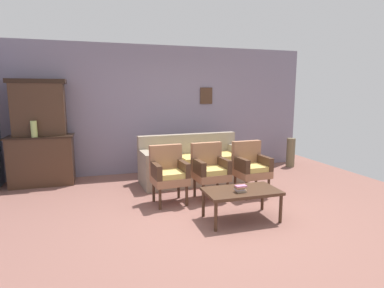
{
  "coord_description": "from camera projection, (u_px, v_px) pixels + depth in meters",
  "views": [
    {
      "loc": [
        -1.4,
        -3.97,
        1.7
      ],
      "look_at": [
        0.09,
        0.99,
        0.85
      ],
      "focal_mm": 28.85,
      "sensor_mm": 36.0,
      "label": 1
    }
  ],
  "objects": [
    {
      "name": "armchair_by_doorway",
      "position": [
        169.0,
        172.0,
        4.79
      ],
      "size": [
        0.56,
        0.53,
        0.9
      ],
      "color": "#9E6B4C",
      "rests_on": "ground"
    },
    {
      "name": "cabinet_upper_hutch",
      "position": [
        39.0,
        107.0,
        5.69
      ],
      "size": [
        0.99,
        0.38,
        1.03
      ],
      "color": "#472D1E",
      "rests_on": "side_cabinet"
    },
    {
      "name": "armchair_near_cabinet",
      "position": [
        251.0,
        166.0,
        5.19
      ],
      "size": [
        0.55,
        0.52,
        0.9
      ],
      "color": "#9E6B4C",
      "rests_on": "ground"
    },
    {
      "name": "side_cabinet",
      "position": [
        42.0,
        160.0,
        5.77
      ],
      "size": [
        1.16,
        0.55,
        0.93
      ],
      "color": "#472D1E",
      "rests_on": "ground"
    },
    {
      "name": "coffee_table",
      "position": [
        241.0,
        193.0,
        4.15
      ],
      "size": [
        1.0,
        0.56,
        0.42
      ],
      "color": "#472D1E",
      "rests_on": "ground"
    },
    {
      "name": "floor_vase_by_wall",
      "position": [
        291.0,
        153.0,
        7.21
      ],
      "size": [
        0.19,
        0.19,
        0.67
      ],
      "primitive_type": "cylinder",
      "color": "brown",
      "rests_on": "ground"
    },
    {
      "name": "ground_plane",
      "position": [
        206.0,
        213.0,
        4.42
      ],
      "size": [
        7.68,
        7.68,
        0.0
      ],
      "primitive_type": "plane",
      "color": "#84564C"
    },
    {
      "name": "book_stack_on_table",
      "position": [
        240.0,
        189.0,
        4.04
      ],
      "size": [
        0.15,
        0.11,
        0.09
      ],
      "color": "tan",
      "rests_on": "coffee_table"
    },
    {
      "name": "floral_couch",
      "position": [
        193.0,
        165.0,
        6.0
      ],
      "size": [
        2.08,
        0.93,
        0.9
      ],
      "color": "gray",
      "rests_on": "ground"
    },
    {
      "name": "wall_back_with_decor",
      "position": [
        166.0,
        110.0,
        6.69
      ],
      "size": [
        6.4,
        0.09,
        2.7
      ],
      "color": "gray",
      "rests_on": "ground"
    },
    {
      "name": "armchair_row_middle",
      "position": [
        210.0,
        168.0,
        5.01
      ],
      "size": [
        0.55,
        0.52,
        0.9
      ],
      "color": "#9E6B4C",
      "rests_on": "ground"
    },
    {
      "name": "vase_on_cabinet",
      "position": [
        34.0,
        129.0,
        5.48
      ],
      "size": [
        0.11,
        0.11,
        0.29
      ],
      "primitive_type": "cylinder",
      "color": "#B2C46B",
      "rests_on": "side_cabinet"
    }
  ]
}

